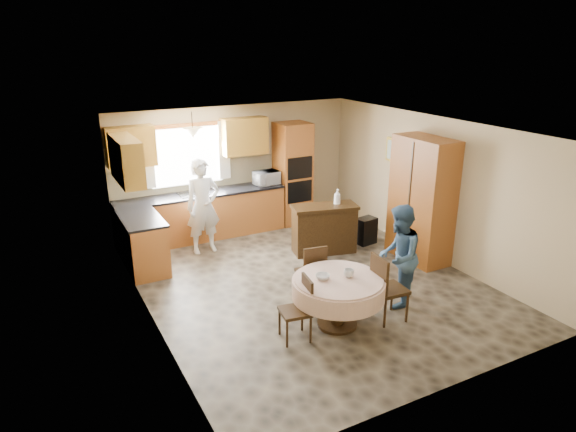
% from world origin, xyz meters
% --- Properties ---
extents(floor, '(5.00, 6.00, 0.01)m').
position_xyz_m(floor, '(0.00, 0.00, 0.00)').
color(floor, brown).
rests_on(floor, ground).
extents(ceiling, '(5.00, 6.00, 0.01)m').
position_xyz_m(ceiling, '(0.00, 0.00, 2.50)').
color(ceiling, white).
rests_on(ceiling, wall_back).
extents(wall_back, '(5.00, 0.02, 2.50)m').
position_xyz_m(wall_back, '(0.00, 3.00, 1.25)').
color(wall_back, tan).
rests_on(wall_back, floor).
extents(wall_front, '(5.00, 0.02, 2.50)m').
position_xyz_m(wall_front, '(0.00, -3.00, 1.25)').
color(wall_front, tan).
rests_on(wall_front, floor).
extents(wall_left, '(0.02, 6.00, 2.50)m').
position_xyz_m(wall_left, '(-2.50, 0.00, 1.25)').
color(wall_left, tan).
rests_on(wall_left, floor).
extents(wall_right, '(0.02, 6.00, 2.50)m').
position_xyz_m(wall_right, '(2.50, 0.00, 1.25)').
color(wall_right, tan).
rests_on(wall_right, floor).
extents(window, '(1.40, 0.03, 1.10)m').
position_xyz_m(window, '(-1.00, 2.98, 1.60)').
color(window, white).
rests_on(window, wall_back).
extents(curtain_left, '(0.22, 0.02, 1.15)m').
position_xyz_m(curtain_left, '(-1.75, 2.93, 1.65)').
color(curtain_left, white).
rests_on(curtain_left, wall_back).
extents(curtain_right, '(0.22, 0.02, 1.15)m').
position_xyz_m(curtain_right, '(-0.25, 2.93, 1.65)').
color(curtain_right, white).
rests_on(curtain_right, wall_back).
extents(base_cab_back, '(3.30, 0.60, 0.88)m').
position_xyz_m(base_cab_back, '(-0.85, 2.70, 0.44)').
color(base_cab_back, '#C16E33').
rests_on(base_cab_back, floor).
extents(counter_back, '(3.30, 0.64, 0.04)m').
position_xyz_m(counter_back, '(-0.85, 2.70, 0.90)').
color(counter_back, black).
rests_on(counter_back, base_cab_back).
extents(base_cab_left, '(0.60, 1.20, 0.88)m').
position_xyz_m(base_cab_left, '(-2.20, 1.80, 0.44)').
color(base_cab_left, '#C16E33').
rests_on(base_cab_left, floor).
extents(counter_left, '(0.64, 1.20, 0.04)m').
position_xyz_m(counter_left, '(-2.20, 1.80, 0.90)').
color(counter_left, black).
rests_on(counter_left, base_cab_left).
extents(backsplash, '(3.30, 0.02, 0.55)m').
position_xyz_m(backsplash, '(-0.85, 2.99, 1.18)').
color(backsplash, beige).
rests_on(backsplash, wall_back).
extents(wall_cab_left, '(0.85, 0.33, 0.72)m').
position_xyz_m(wall_cab_left, '(-2.05, 2.83, 1.91)').
color(wall_cab_left, gold).
rests_on(wall_cab_left, wall_back).
extents(wall_cab_right, '(0.90, 0.33, 0.72)m').
position_xyz_m(wall_cab_right, '(0.15, 2.83, 1.91)').
color(wall_cab_right, gold).
rests_on(wall_cab_right, wall_back).
extents(wall_cab_side, '(0.33, 1.20, 0.72)m').
position_xyz_m(wall_cab_side, '(-2.33, 1.80, 1.91)').
color(wall_cab_side, gold).
rests_on(wall_cab_side, wall_left).
extents(oven_tower, '(0.66, 0.62, 2.12)m').
position_xyz_m(oven_tower, '(1.15, 2.69, 1.06)').
color(oven_tower, '#C16E33').
rests_on(oven_tower, floor).
extents(oven_upper, '(0.56, 0.01, 0.45)m').
position_xyz_m(oven_upper, '(1.15, 2.38, 1.25)').
color(oven_upper, black).
rests_on(oven_upper, oven_tower).
extents(oven_lower, '(0.56, 0.01, 0.45)m').
position_xyz_m(oven_lower, '(1.15, 2.38, 0.75)').
color(oven_lower, black).
rests_on(oven_lower, oven_tower).
extents(pendant, '(0.36, 0.36, 0.18)m').
position_xyz_m(pendant, '(-1.00, 2.50, 2.12)').
color(pendant, beige).
rests_on(pendant, ceiling).
extents(sideboard, '(1.26, 0.75, 0.84)m').
position_xyz_m(sideboard, '(0.88, 0.98, 0.42)').
color(sideboard, '#39240F').
rests_on(sideboard, floor).
extents(space_heater, '(0.41, 0.31, 0.51)m').
position_xyz_m(space_heater, '(1.81, 0.96, 0.25)').
color(space_heater, black).
rests_on(space_heater, floor).
extents(cupboard, '(0.57, 1.14, 2.18)m').
position_xyz_m(cupboard, '(2.22, -0.04, 1.09)').
color(cupboard, '#C16E33').
rests_on(cupboard, floor).
extents(dining_table, '(1.25, 1.25, 0.71)m').
position_xyz_m(dining_table, '(-0.30, -1.29, 0.55)').
color(dining_table, '#39240F').
rests_on(dining_table, floor).
extents(chair_left, '(0.43, 0.43, 0.86)m').
position_xyz_m(chair_left, '(-0.90, -1.32, 0.47)').
color(chair_left, '#39240F').
rests_on(chair_left, floor).
extents(chair_back, '(0.44, 0.44, 0.89)m').
position_xyz_m(chair_back, '(-0.23, -0.50, 0.49)').
color(chair_back, '#39240F').
rests_on(chair_back, floor).
extents(chair_right, '(0.45, 0.45, 0.98)m').
position_xyz_m(chair_right, '(0.35, -1.47, 0.54)').
color(chair_right, '#39240F').
rests_on(chair_right, floor).
extents(framed_picture, '(0.06, 0.55, 0.45)m').
position_xyz_m(framed_picture, '(2.47, 1.03, 1.72)').
color(framed_picture, gold).
rests_on(framed_picture, wall_right).
extents(microwave, '(0.52, 0.38, 0.27)m').
position_xyz_m(microwave, '(0.53, 2.65, 1.06)').
color(microwave, silver).
rests_on(microwave, counter_back).
extents(person_sink, '(0.64, 0.43, 1.74)m').
position_xyz_m(person_sink, '(-1.04, 2.03, 0.87)').
color(person_sink, silver).
rests_on(person_sink, floor).
extents(person_dining, '(0.94, 0.93, 1.53)m').
position_xyz_m(person_dining, '(0.80, -1.18, 0.76)').
color(person_dining, '#335171').
rests_on(person_dining, floor).
extents(bowl_sideboard, '(0.26, 0.26, 0.05)m').
position_xyz_m(bowl_sideboard, '(0.57, 0.98, 0.87)').
color(bowl_sideboard, '#B2B2B2').
rests_on(bowl_sideboard, sideboard).
extents(bottle_sideboard, '(0.14, 0.14, 0.33)m').
position_xyz_m(bottle_sideboard, '(1.14, 0.98, 1.00)').
color(bottle_sideboard, silver).
rests_on(bottle_sideboard, sideboard).
extents(cup_table, '(0.18, 0.18, 0.11)m').
position_xyz_m(cup_table, '(-0.16, -1.31, 0.76)').
color(cup_table, '#B2B2B2').
rests_on(cup_table, dining_table).
extents(bowl_table, '(0.25, 0.25, 0.06)m').
position_xyz_m(bowl_table, '(-0.50, -1.20, 0.74)').
color(bowl_table, '#B2B2B2').
rests_on(bowl_table, dining_table).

